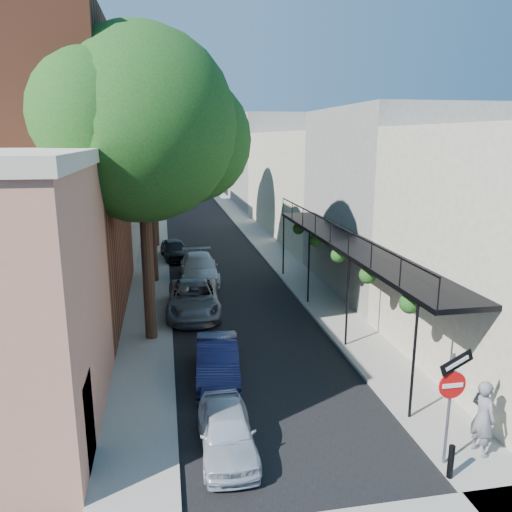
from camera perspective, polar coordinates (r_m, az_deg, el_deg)
name	(u,v)px	position (r m, az deg, el deg)	size (l,w,h in m)	color
road_surface	(206,237)	(39.23, -5.68, 2.18)	(6.00, 64.00, 0.01)	black
sidewalk_left	(154,238)	(39.11, -11.54, 2.02)	(2.00, 64.00, 0.12)	gray
sidewalk_right	(257,235)	(39.73, 0.08, 2.47)	(2.00, 64.00, 0.12)	gray
buildings_left	(74,176)	(37.74, -20.07, 8.56)	(10.10, 59.10, 12.00)	tan
buildings_right	(320,179)	(39.85, 7.38, 8.73)	(9.80, 55.00, 10.00)	beige
sign_post	(452,389)	(12.53, 21.47, -14.00)	(0.89, 0.17, 2.99)	#595B60
bollard	(451,462)	(12.87, 21.37, -21.04)	(0.14, 0.14, 0.80)	black
oak_near	(154,129)	(18.62, -11.63, 13.98)	(7.48, 6.80, 11.42)	#331F14
oak_mid	(156,148)	(26.60, -11.36, 11.97)	(6.60, 6.00, 10.20)	#331F14
oak_far	(158,127)	(35.63, -11.17, 14.22)	(7.70, 7.00, 11.90)	#331F14
parked_car_a	(227,431)	(13.03, -3.36, -19.33)	(1.34, 3.33, 1.14)	silver
parked_car_b	(218,361)	(16.39, -4.41, -11.86)	(1.32, 3.79, 1.25)	#121638
parked_car_c	(194,299)	(22.21, -7.13, -4.85)	(2.28, 4.94, 1.37)	slate
parked_car_d	(199,268)	(27.22, -6.51, -1.36)	(1.97, 4.85, 1.41)	silver
parked_car_e	(175,250)	(32.16, -9.28, 0.73)	(1.52, 3.79, 1.29)	black
pedestrian	(483,417)	(13.70, 24.51, -16.44)	(0.69, 0.45, 1.89)	slate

